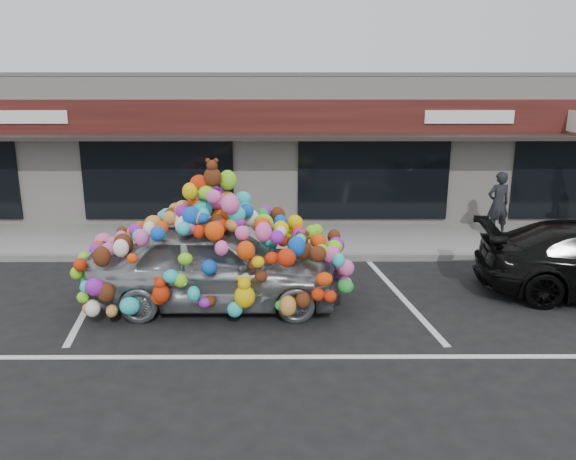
{
  "coord_description": "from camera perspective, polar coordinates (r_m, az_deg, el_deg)",
  "views": [
    {
      "loc": [
        0.56,
        -10.03,
        4.01
      ],
      "look_at": [
        0.61,
        1.4,
        1.03
      ],
      "focal_mm": 35.0,
      "sensor_mm": 36.0,
      "label": 1
    }
  ],
  "objects": [
    {
      "name": "ground",
      "position": [
        10.81,
        -3.21,
        -7.16
      ],
      "size": [
        90.0,
        90.0,
        0.0
      ],
      "primitive_type": "plane",
      "color": "black",
      "rests_on": "ground"
    },
    {
      "name": "shop_building",
      "position": [
        18.57,
        -1.97,
        8.91
      ],
      "size": [
        24.0,
        7.2,
        4.31
      ],
      "color": "beige",
      "rests_on": "ground"
    },
    {
      "name": "sidewalk",
      "position": [
        14.58,
        -2.42,
        -1.04
      ],
      "size": [
        26.0,
        3.0,
        0.15
      ],
      "primitive_type": "cube",
      "color": "gray",
      "rests_on": "ground"
    },
    {
      "name": "kerb",
      "position": [
        13.14,
        -2.66,
        -2.81
      ],
      "size": [
        26.0,
        0.18,
        0.16
      ],
      "primitive_type": "cube",
      "color": "slate",
      "rests_on": "ground"
    },
    {
      "name": "parking_stripe_left",
      "position": [
        11.61,
        -19.23,
        -6.41
      ],
      "size": [
        0.73,
        4.37,
        0.01
      ],
      "primitive_type": "cube",
      "rotation": [
        0.0,
        0.0,
        0.14
      ],
      "color": "silver",
      "rests_on": "ground"
    },
    {
      "name": "parking_stripe_mid",
      "position": [
        11.21,
        11.39,
        -6.61
      ],
      "size": [
        0.73,
        4.37,
        0.01
      ],
      "primitive_type": "cube",
      "rotation": [
        0.0,
        0.0,
        0.14
      ],
      "color": "silver",
      "rests_on": "ground"
    },
    {
      "name": "lane_line",
      "position": [
        8.82,
        9.41,
        -12.58
      ],
      "size": [
        14.0,
        0.12,
        0.01
      ],
      "primitive_type": "cube",
      "color": "silver",
      "rests_on": "ground"
    },
    {
      "name": "toy_car",
      "position": [
        10.37,
        -7.39,
        -2.61
      ],
      "size": [
        3.28,
        4.85,
        2.83
      ],
      "rotation": [
        0.0,
        0.0,
        1.57
      ],
      "color": "#9A9DA4",
      "rests_on": "ground"
    },
    {
      "name": "pedestrian_a",
      "position": [
        15.57,
        20.58,
        2.51
      ],
      "size": [
        0.68,
        0.51,
        1.69
      ],
      "primitive_type": "imported",
      "rotation": [
        0.0,
        0.0,
        3.33
      ],
      "color": "black",
      "rests_on": "sidewalk"
    }
  ]
}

